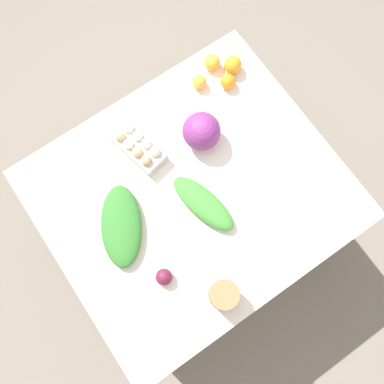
{
  "coord_description": "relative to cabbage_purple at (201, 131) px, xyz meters",
  "views": [
    {
      "loc": [
        -0.25,
        -0.36,
        2.48
      ],
      "look_at": [
        0.0,
        0.0,
        0.75
      ],
      "focal_mm": 40.0,
      "sensor_mm": 36.0,
      "label": 1
    }
  ],
  "objects": [
    {
      "name": "ground_plane",
      "position": [
        -0.17,
        -0.18,
        -0.81
      ],
      "size": [
        8.0,
        8.0,
        0.0
      ],
      "primitive_type": "plane",
      "color": "#70665B"
    },
    {
      "name": "egg_carton",
      "position": [
        -0.25,
        0.11,
        -0.04
      ],
      "size": [
        0.16,
        0.26,
        0.09
      ],
      "rotation": [
        0.0,
        0.0,
        4.92
      ],
      "color": "#B7B7B2",
      "rests_on": "dining_table"
    },
    {
      "name": "orange_0",
      "position": [
        0.14,
        0.21,
        -0.05
      ],
      "size": [
        0.06,
        0.06,
        0.06
      ],
      "primitive_type": "sphere",
      "color": "#F9A833",
      "rests_on": "dining_table"
    },
    {
      "name": "greens_bunch_beet_tops",
      "position": [
        -0.49,
        -0.14,
        -0.05
      ],
      "size": [
        0.31,
        0.38,
        0.07
      ],
      "primitive_type": "ellipsoid",
      "rotation": [
        0.0,
        0.0,
        1.07
      ],
      "color": "#2D6B28",
      "rests_on": "dining_table"
    },
    {
      "name": "paper_bag",
      "position": [
        -0.31,
        -0.59,
        -0.02
      ],
      "size": [
        0.11,
        0.11,
        0.13
      ],
      "primitive_type": "cylinder",
      "color": "olive",
      "rests_on": "dining_table"
    },
    {
      "name": "beet_root",
      "position": [
        -0.46,
        -0.41,
        -0.05
      ],
      "size": [
        0.07,
        0.07,
        0.07
      ],
      "primitive_type": "sphere",
      "color": "#5B1933",
      "rests_on": "dining_table"
    },
    {
      "name": "orange_2",
      "position": [
        0.31,
        0.19,
        -0.04
      ],
      "size": [
        0.08,
        0.08,
        0.08
      ],
      "primitive_type": "sphere",
      "color": "orange",
      "rests_on": "dining_table"
    },
    {
      "name": "orange_3",
      "position": [
        0.24,
        0.14,
        -0.05
      ],
      "size": [
        0.07,
        0.07,
        0.07
      ],
      "primitive_type": "sphere",
      "color": "orange",
      "rests_on": "dining_table"
    },
    {
      "name": "dining_table",
      "position": [
        -0.17,
        -0.18,
        -0.17
      ],
      "size": [
        1.23,
        1.07,
        0.73
      ],
      "color": "silver",
      "rests_on": "ground_plane"
    },
    {
      "name": "cabbage_purple",
      "position": [
        0.0,
        0.0,
        0.0
      ],
      "size": [
        0.16,
        0.16,
        0.16
      ],
      "primitive_type": "sphere",
      "color": "#7A2D75",
      "rests_on": "dining_table"
    },
    {
      "name": "orange_1",
      "position": [
        0.24,
        0.26,
        -0.04
      ],
      "size": [
        0.07,
        0.07,
        0.07
      ],
      "primitive_type": "sphere",
      "color": "#F9A833",
      "rests_on": "dining_table"
    },
    {
      "name": "greens_bunch_kale",
      "position": [
        -0.16,
        -0.25,
        -0.05
      ],
      "size": [
        0.18,
        0.33,
        0.07
      ],
      "primitive_type": "ellipsoid",
      "rotation": [
        0.0,
        0.0,
        1.8
      ],
      "color": "#3D8433",
      "rests_on": "dining_table"
    }
  ]
}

